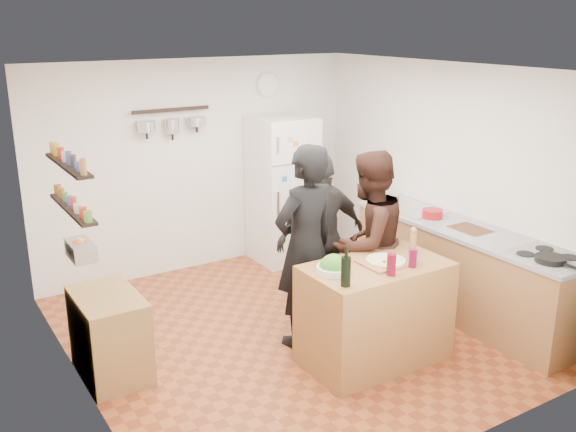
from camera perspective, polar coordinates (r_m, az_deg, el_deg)
room_shell at (r=6.22m, az=-1.41°, el=1.54°), size 4.20×4.20×4.20m
prep_island at (r=5.73m, az=7.71°, el=-8.55°), size 1.25×0.72×0.91m
pizza_board at (r=5.58m, az=8.67°, el=-4.11°), size 0.42×0.34×0.02m
pizza at (r=5.57m, az=8.68°, el=-3.93°), size 0.34×0.34×0.02m
salad_bowl at (r=5.33m, az=4.07°, el=-4.76°), size 0.29×0.29×0.06m
wine_bottle at (r=5.05m, az=5.16°, el=-4.95°), size 0.08×0.08×0.24m
wine_glass_near at (r=5.31m, az=9.17°, el=-4.28°), size 0.08×0.08×0.18m
wine_glass_far at (r=5.52m, az=11.02°, el=-3.70°), size 0.07×0.07×0.16m
pepper_mill at (r=5.83m, az=11.03°, el=-2.36°), size 0.06×0.06×0.20m
salt_canister at (r=5.63m, az=11.06°, el=-3.51°), size 0.07×0.07×0.12m
person_left at (r=5.82m, az=1.55°, el=-2.72°), size 0.75×0.55×1.89m
person_center at (r=6.10m, az=7.09°, el=-2.45°), size 0.98×0.83×1.78m
person_back at (r=6.37m, az=2.95°, el=-1.84°), size 1.00×0.42×1.71m
counter_run at (r=6.82m, az=15.24°, el=-4.76°), size 0.63×2.63×0.90m
stove_top at (r=6.11m, az=22.06°, el=-3.41°), size 0.60×0.62×0.02m
skillet at (r=5.96m, az=22.31°, el=-3.57°), size 0.26×0.26×0.05m
sink at (r=7.23m, az=10.64°, el=0.72°), size 0.50×0.80×0.03m
cutting_board at (r=6.63m, az=15.88°, el=-1.20°), size 0.30×0.40×0.02m
red_bowl at (r=6.89m, az=12.72°, el=0.20°), size 0.21×0.21×0.09m
fridge at (r=7.91m, az=-0.50°, el=2.33°), size 0.70×0.68×1.80m
wall_clock at (r=7.97m, az=-1.79°, el=11.57°), size 0.30×0.03×0.30m
spice_shelf_lower at (r=5.29m, az=-18.62°, el=0.62°), size 0.12×1.00×0.02m
spice_shelf_upper at (r=5.21m, az=-18.98°, el=4.32°), size 0.12×1.00×0.02m
produce_basket at (r=5.40m, az=-17.96°, el=-2.89°), size 0.18×0.35×0.14m
side_table at (r=5.71m, az=-15.57°, el=-10.15°), size 0.50×0.80×0.73m
pot_rack at (r=7.36m, az=-10.35°, el=9.27°), size 0.90×0.04×0.04m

